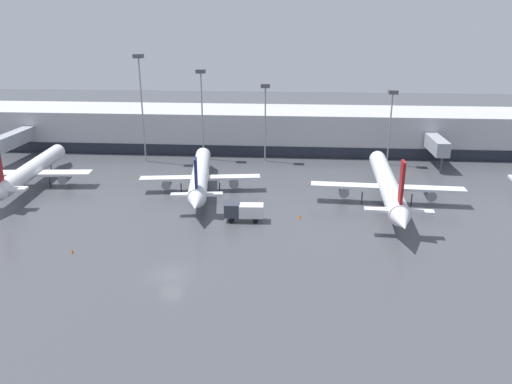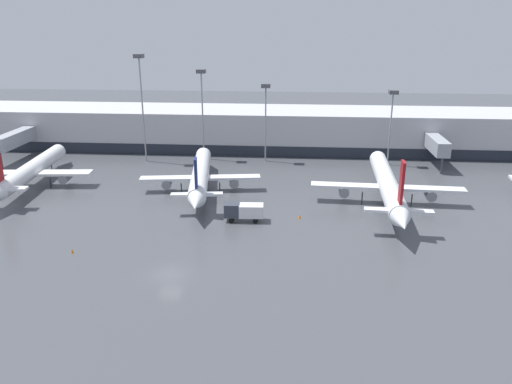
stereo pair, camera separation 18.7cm
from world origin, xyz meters
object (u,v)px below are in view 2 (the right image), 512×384
object	(u,v)px
parked_jet_2	(387,184)
apron_light_mast_0	(140,80)
parked_jet_0	(31,170)
service_truck_0	(244,211)
traffic_cone_1	(72,251)
apron_light_mast_2	(202,89)
apron_light_mast_1	(266,100)
apron_light_mast_5	(392,105)
parked_jet_1	(200,175)
traffic_cone_0	(299,216)

from	to	relation	value
parked_jet_2	apron_light_mast_0	size ratio (longest dim) A/B	1.71
parked_jet_0	service_truck_0	distance (m)	41.47
traffic_cone_1	apron_light_mast_2	world-z (taller)	apron_light_mast_2
parked_jet_0	apron_light_mast_1	xyz separation A→B (m)	(40.45, 20.45, 9.95)
apron_light_mast_0	apron_light_mast_5	xyz separation A→B (m)	(50.33, 1.25, -4.59)
apron_light_mast_0	apron_light_mast_1	size ratio (longest dim) A/B	1.36
parked_jet_1	apron_light_mast_2	size ratio (longest dim) A/B	1.78
service_truck_0	apron_light_mast_1	distance (m)	35.47
apron_light_mast_5	service_truck_0	bearing A→B (deg)	-128.85
service_truck_0	apron_light_mast_5	world-z (taller)	apron_light_mast_5
parked_jet_2	apron_light_mast_2	world-z (taller)	apron_light_mast_2
parked_jet_2	service_truck_0	size ratio (longest dim) A/B	6.44
apron_light_mast_1	apron_light_mast_5	xyz separation A→B (m)	(25.24, -0.86, -0.64)
parked_jet_0	parked_jet_2	xyz separation A→B (m)	(61.56, -3.85, 0.31)
traffic_cone_1	parked_jet_0	bearing A→B (deg)	125.85
traffic_cone_0	apron_light_mast_0	world-z (taller)	apron_light_mast_0
service_truck_0	apron_light_mast_5	size ratio (longest dim) A/B	0.38
apron_light_mast_0	apron_light_mast_2	distance (m)	12.36
parked_jet_1	traffic_cone_0	bearing A→B (deg)	-131.72
apron_light_mast_1	apron_light_mast_2	distance (m)	13.44
service_truck_0	parked_jet_2	bearing A→B (deg)	-160.03
parked_jet_0	traffic_cone_0	bearing A→B (deg)	-108.96
traffic_cone_1	apron_light_mast_5	distance (m)	66.43
parked_jet_2	apron_light_mast_1	size ratio (longest dim) A/B	2.33
parked_jet_2	apron_light_mast_2	xyz separation A→B (m)	(-34.40, 25.19, 11.49)
service_truck_0	apron_light_mast_5	xyz separation A→B (m)	(26.38, 32.75, 10.66)
apron_light_mast_1	apron_light_mast_2	world-z (taller)	apron_light_mast_2
service_truck_0	apron_light_mast_2	xyz separation A→B (m)	(-12.14, 34.49, 13.15)
apron_light_mast_0	parked_jet_1	bearing A→B (deg)	-50.62
apron_light_mast_2	apron_light_mast_0	bearing A→B (deg)	-165.75
service_truck_0	apron_light_mast_2	world-z (taller)	apron_light_mast_2
apron_light_mast_0	apron_light_mast_1	bearing A→B (deg)	4.81
traffic_cone_1	apron_light_mast_1	distance (m)	52.58
traffic_cone_0	apron_light_mast_5	size ratio (longest dim) A/B	0.04
traffic_cone_0	traffic_cone_1	distance (m)	32.28
parked_jet_1	service_truck_0	xyz separation A→B (m)	(8.87, -13.13, -1.26)
traffic_cone_1	parked_jet_2	bearing A→B (deg)	26.87
traffic_cone_1	apron_light_mast_5	size ratio (longest dim) A/B	0.04
apron_light_mast_0	apron_light_mast_5	world-z (taller)	apron_light_mast_0
parked_jet_1	service_truck_0	distance (m)	15.89
parked_jet_2	traffic_cone_0	distance (m)	16.24
parked_jet_0	apron_light_mast_5	size ratio (longest dim) A/B	2.19
service_truck_0	traffic_cone_0	world-z (taller)	service_truck_0
traffic_cone_1	apron_light_mast_5	xyz separation A→B (m)	(47.15, 45.24, 12.00)
apron_light_mast_0	traffic_cone_1	bearing A→B (deg)	-85.87
apron_light_mast_2	parked_jet_2	bearing A→B (deg)	-36.21
parked_jet_0	traffic_cone_1	world-z (taller)	parked_jet_0
parked_jet_1	traffic_cone_0	xyz separation A→B (m)	(17.12, -11.47, -2.59)
service_truck_0	apron_light_mast_0	xyz separation A→B (m)	(-23.95, 31.49, 15.25)
parked_jet_1	apron_light_mast_1	distance (m)	24.91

